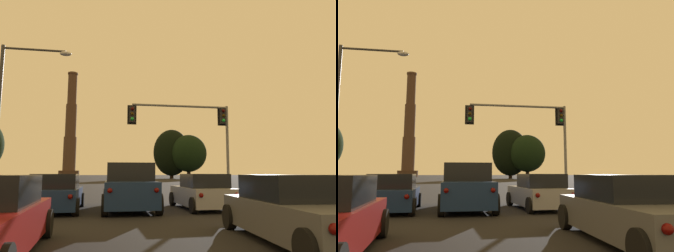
% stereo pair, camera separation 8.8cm
% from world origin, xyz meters
% --- Properties ---
extents(suv_center_lane_front, '(2.10, 4.91, 1.86)m').
position_xyz_m(suv_center_lane_front, '(-0.10, 14.07, 0.90)').
color(suv_center_lane_front, navy).
rests_on(suv_center_lane_front, ground_plane).
extents(sedan_right_lane_second, '(2.17, 4.77, 1.43)m').
position_xyz_m(sedan_right_lane_second, '(3.06, 7.09, 0.67)').
color(sedan_right_lane_second, '#4C4F54').
rests_on(sedan_right_lane_second, ground_plane).
extents(hatchback_left_lane_front, '(1.99, 4.14, 1.44)m').
position_xyz_m(hatchback_left_lane_front, '(-2.90, 13.92, 0.66)').
color(hatchback_left_lane_front, navy).
rests_on(hatchback_left_lane_front, ground_plane).
extents(hatchback_right_lane_front, '(2.09, 4.18, 1.44)m').
position_xyz_m(hatchback_right_lane_front, '(2.91, 13.90, 0.66)').
color(hatchback_right_lane_front, gray).
rests_on(hatchback_right_lane_front, ground_plane).
extents(traffic_light_overhead_right, '(6.78, 0.50, 5.91)m').
position_xyz_m(traffic_light_overhead_right, '(4.46, 20.96, 4.57)').
color(traffic_light_overhead_right, slate).
rests_on(traffic_light_overhead_right, ground_plane).
extents(street_lamp, '(3.69, 0.36, 8.34)m').
position_xyz_m(street_lamp, '(-6.15, 18.68, 5.19)').
color(street_lamp, '#38383A').
rests_on(street_lamp, ground_plane).
extents(smokestack, '(7.97, 7.97, 42.47)m').
position_xyz_m(smokestack, '(-16.86, 135.45, 16.71)').
color(smokestack, '#3C2B22').
rests_on(smokestack, ground_plane).
extents(treeline_far_right, '(10.40, 9.36, 13.88)m').
position_xyz_m(treeline_far_right, '(16.32, 92.15, 7.32)').
color(treeline_far_right, black).
rests_on(treeline_far_right, ground_plane).
extents(treeline_far_left, '(10.03, 9.03, 12.06)m').
position_xyz_m(treeline_far_left, '(20.44, 88.70, 6.94)').
color(treeline_far_left, black).
rests_on(treeline_far_left, ground_plane).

